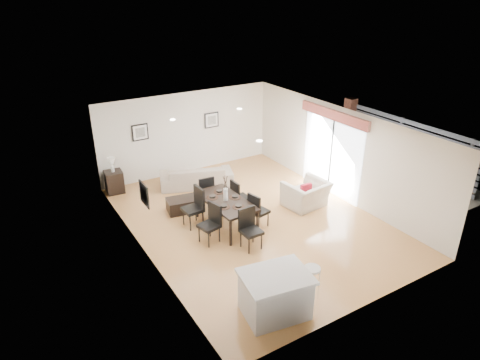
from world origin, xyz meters
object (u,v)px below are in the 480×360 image
sofa (196,176)px  coffee_table (184,205)px  dining_chair_foot (206,191)px  dining_chair_wnear (212,221)px  dining_chair_wfar (196,205)px  dining_chair_head (249,226)px  dining_chair_efar (238,195)px  armchair (306,194)px  side_table (114,182)px  dining_chair_enear (257,209)px  kitchen_island (275,294)px  bar_stool (312,272)px  dining_table (226,203)px

sofa → coffee_table: size_ratio=2.39×
dining_chair_foot → dining_chair_wnear: bearing=73.3°
dining_chair_wfar → dining_chair_foot: (0.63, 0.67, -0.05)m
dining_chair_head → dining_chair_wfar: bearing=110.7°
dining_chair_efar → dining_chair_head: 1.72m
armchair → dining_chair_wnear: dining_chair_wnear is taller
side_table → coffee_table: bearing=-59.0°
dining_chair_enear → dining_chair_efar: 0.93m
armchair → dining_chair_wnear: size_ratio=1.15×
dining_chair_head → kitchen_island: bearing=-111.4°
dining_chair_enear → kitchen_island: size_ratio=0.68×
sofa → dining_chair_head: dining_chair_head is taller
sofa → bar_stool: (-0.37, -6.00, 0.30)m
dining_chair_enear → dining_chair_wnear: bearing=77.4°
dining_chair_enear → dining_chair_foot: dining_chair_foot is taller
armchair → dining_chair_head: size_ratio=1.14×
dining_chair_wnear → dining_chair_enear: dining_chair_wnear is taller
dining_chair_enear → side_table: size_ratio=1.43×
armchair → dining_chair_wnear: (-3.15, -0.22, 0.18)m
sofa → dining_chair_enear: bearing=113.5°
dining_chair_wnear → dining_chair_enear: bearing=75.0°
dining_chair_enear → coffee_table: dining_chair_enear is taller
dining_chair_foot → coffee_table: bearing=-13.4°
dining_chair_efar → sofa: bearing=4.4°
dining_chair_wfar → bar_stool: (0.71, -3.82, 0.03)m
armchair → dining_chair_foot: 2.86m
coffee_table → armchair: bearing=-16.9°
dining_chair_foot → bar_stool: 4.49m
sofa → coffee_table: 1.67m
armchair → dining_chair_wfar: (-3.14, 0.69, 0.22)m
side_table → bar_stool: size_ratio=0.93×
kitchen_island → dining_chair_foot: bearing=89.2°
dining_chair_foot → bar_stool: dining_chair_foot is taller
dining_chair_foot → coffee_table: 0.71m
armchair → dining_chair_foot: (-2.51, 1.36, 0.17)m
dining_table → dining_chair_head: dining_chair_head is taller
dining_chair_efar → dining_chair_wnear: bearing=123.3°
dining_chair_wfar → armchair: bearing=74.4°
side_table → dining_chair_foot: bearing=-51.6°
bar_stool → dining_table: bearing=91.1°
dining_table → dining_chair_foot: 1.15m
armchair → dining_chair_wnear: bearing=-1.9°
dining_chair_wnear → coffee_table: 1.81m
dining_chair_wnear → kitchen_island: bearing=-16.9°
sofa → kitchen_island: 6.13m
armchair → sofa: bearing=-60.1°
sofa → dining_chair_foot: (-0.44, -1.51, 0.22)m
dining_chair_head → dining_chair_enear: bearing=44.2°
dining_chair_head → bar_stool: (0.07, -2.22, 0.05)m
sofa → bar_stool: size_ratio=3.09×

